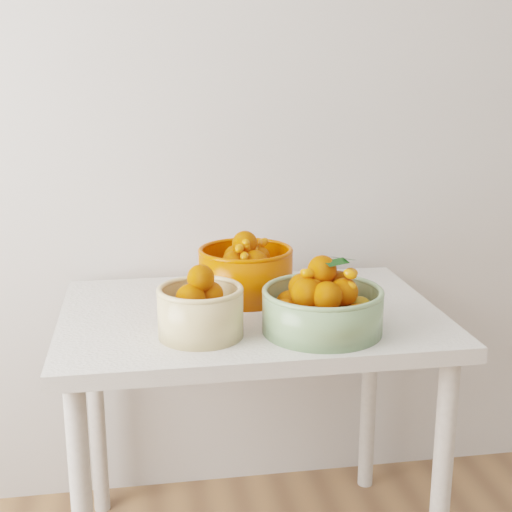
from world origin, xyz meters
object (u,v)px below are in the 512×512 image
object	(u,v)px
table	(251,344)
bowl_orange	(246,271)
bowl_cream	(200,309)
bowl_green	(322,305)

from	to	relation	value
table	bowl_orange	xyz separation A→B (m)	(0.00, 0.12, 0.17)
table	bowl_cream	size ratio (longest dim) A/B	4.04
table	bowl_green	size ratio (longest dim) A/B	2.68
bowl_cream	bowl_orange	world-z (taller)	bowl_orange
bowl_cream	bowl_green	bearing A→B (deg)	-3.21
table	bowl_green	distance (m)	0.28
bowl_orange	bowl_green	bearing A→B (deg)	-64.11
table	bowl_orange	world-z (taller)	bowl_orange
table	bowl_cream	distance (m)	0.27
bowl_cream	bowl_orange	size ratio (longest dim) A/B	0.85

